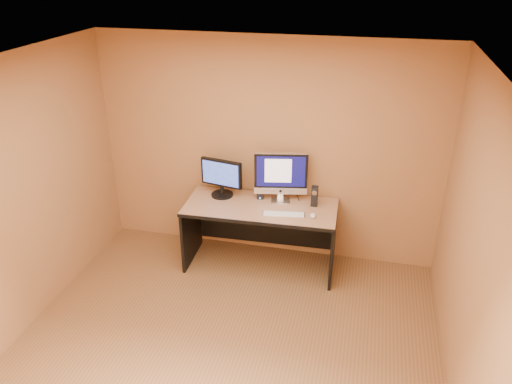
% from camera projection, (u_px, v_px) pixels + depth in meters
% --- Properties ---
extents(floor, '(4.00, 4.00, 0.00)m').
position_uv_depth(floor, '(220.00, 360.00, 4.57)').
color(floor, brown).
rests_on(floor, ground).
extents(walls, '(4.00, 4.00, 2.60)m').
position_uv_depth(walls, '(215.00, 239.00, 3.99)').
color(walls, '#99633D').
rests_on(walls, ground).
extents(ceiling, '(4.00, 4.00, 0.00)m').
position_uv_depth(ceiling, '(208.00, 77.00, 3.42)').
color(ceiling, white).
rests_on(ceiling, walls).
extents(desk, '(1.73, 0.80, 0.79)m').
position_uv_depth(desk, '(260.00, 236.00, 5.78)').
color(desk, '#A57452').
rests_on(desk, ground).
extents(imac, '(0.64, 0.34, 0.59)m').
position_uv_depth(imac, '(281.00, 178.00, 5.59)').
color(imac, silver).
rests_on(imac, desk).
extents(second_monitor, '(0.55, 0.35, 0.45)m').
position_uv_depth(second_monitor, '(222.00, 178.00, 5.75)').
color(second_monitor, black).
rests_on(second_monitor, desk).
extents(speaker_left, '(0.08, 0.08, 0.23)m').
position_uv_depth(speaker_left, '(260.00, 189.00, 5.73)').
color(speaker_left, black).
rests_on(speaker_left, desk).
extents(speaker_right, '(0.07, 0.08, 0.23)m').
position_uv_depth(speaker_right, '(315.00, 196.00, 5.57)').
color(speaker_right, black).
rests_on(speaker_right, desk).
extents(keyboard, '(0.47, 0.19, 0.02)m').
position_uv_depth(keyboard, '(284.00, 214.00, 5.41)').
color(keyboard, silver).
rests_on(keyboard, desk).
extents(mouse, '(0.08, 0.12, 0.04)m').
position_uv_depth(mouse, '(313.00, 215.00, 5.37)').
color(mouse, silver).
rests_on(mouse, desk).
extents(cable_a, '(0.09, 0.22, 0.01)m').
position_uv_depth(cable_a, '(297.00, 196.00, 5.82)').
color(cable_a, black).
rests_on(cable_a, desk).
extents(cable_b, '(0.06, 0.19, 0.01)m').
position_uv_depth(cable_b, '(284.00, 196.00, 5.83)').
color(cable_b, black).
rests_on(cable_b, desk).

